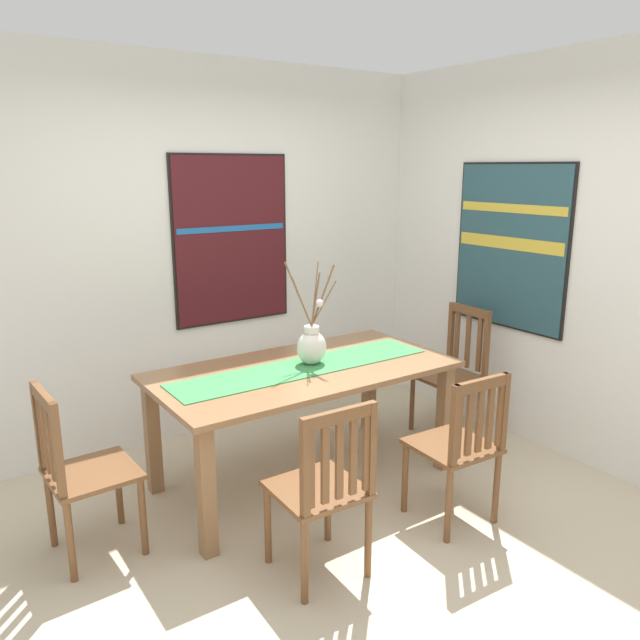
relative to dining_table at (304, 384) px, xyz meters
The scene contains 12 objects.
ground_plane 0.99m from the dining_table, 99.22° to the right, with size 6.40×6.40×0.03m, color beige.
wall_back 1.34m from the dining_table, 95.98° to the left, with size 6.40×0.12×2.70m, color silver.
wall_side 2.01m from the dining_table, 22.72° to the right, with size 0.12×6.40×2.70m, color silver.
dining_table is the anchor object (origin of this frame).
table_runner 0.11m from the dining_table, 104.04° to the right, with size 1.70×0.36×0.01m, color #388447.
centerpiece_vase 0.25m from the dining_table, 17.44° to the left, with size 0.31×0.21×0.65m.
chair_0 1.37m from the dining_table, behind, with size 0.44×0.44×0.93m.
chair_1 1.02m from the dining_table, 63.87° to the right, with size 0.44×0.44×0.89m.
chair_2 1.34m from the dining_table, ahead, with size 0.43×0.43×0.95m.
chair_3 0.99m from the dining_table, 117.25° to the right, with size 0.44×0.44×0.92m.
painting_on_back_wall 1.33m from the dining_table, 86.65° to the left, with size 0.92×0.05×1.23m.
painting_on_side_wall 1.84m from the dining_table, ahead, with size 0.05×0.97×1.18m.
Camera 1 is at (-1.84, -2.31, 1.96)m, focal length 34.58 mm.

